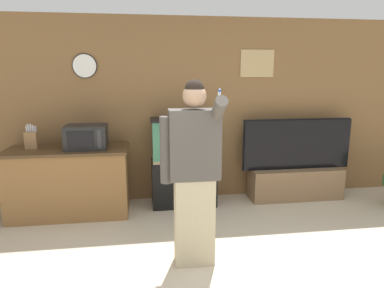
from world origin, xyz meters
TOP-DOWN VIEW (x-y plane):
  - wall_back_paneled at (-0.00, 2.73)m, footprint 10.00×0.08m
  - counter_island at (-1.71, 2.28)m, footprint 1.53×0.67m
  - microwave at (-1.45, 2.25)m, footprint 0.51×0.38m
  - knife_block at (-2.14, 2.34)m, footprint 0.15×0.11m
  - aquarium_on_stand at (-0.19, 2.42)m, footprint 0.89×0.43m
  - tv_on_stand at (1.48, 2.43)m, footprint 1.63×0.40m
  - person_standing at (-0.28, 0.89)m, footprint 0.56×0.42m

SIDE VIEW (x-z plane):
  - tv_on_stand at x=1.48m, z-range -0.24..0.95m
  - counter_island at x=-1.71m, z-range 0.00..0.89m
  - aquarium_on_stand at x=-0.19m, z-range 0.00..1.23m
  - person_standing at x=-0.28m, z-range 0.04..1.82m
  - knife_block at x=-2.14m, z-range 0.85..1.16m
  - microwave at x=-1.45m, z-range 0.89..1.19m
  - wall_back_paneled at x=0.00m, z-range 0.00..2.60m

